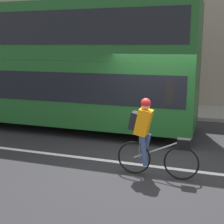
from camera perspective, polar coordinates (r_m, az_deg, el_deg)
The scene contains 7 objects.
ground_plane at distance 7.48m, azimuth 6.35°, elevation -9.32°, with size 80.00×80.00×0.00m, color #232326.
road_center_line at distance 7.35m, azimuth 6.12°, elevation -9.67°, with size 50.00×0.14×0.01m, color silver.
sidewalk_curb at distance 13.18m, azimuth 11.89°, elevation 0.25°, with size 60.00×2.59×0.13m.
building_facade at distance 14.40m, azimuth 13.33°, elevation 17.17°, with size 60.00×0.30×8.12m.
bus at distance 10.66m, azimuth -11.17°, elevation 9.09°, with size 9.52×2.56×3.96m.
cyclist_on_bike at distance 6.54m, azimuth 6.85°, elevation -4.22°, with size 1.72×0.32×1.67m.
trash_bin at distance 13.24m, azimuth 4.79°, elevation 2.68°, with size 0.46×0.46×0.84m.
Camera 1 is at (1.41, -6.82, 2.73)m, focal length 50.00 mm.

